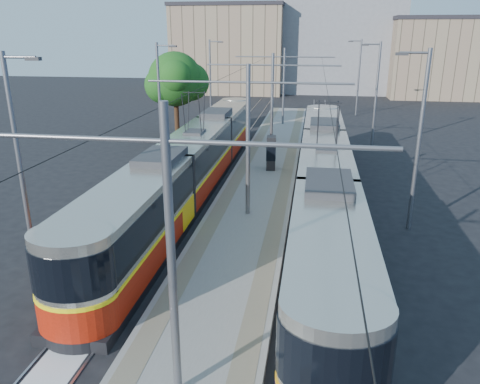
# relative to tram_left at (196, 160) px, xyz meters

# --- Properties ---
(ground) EXTENTS (160.00, 160.00, 0.00)m
(ground) POSITION_rel_tram_left_xyz_m (3.60, -12.18, -1.71)
(ground) COLOR black
(ground) RESTS_ON ground
(platform) EXTENTS (4.00, 50.00, 0.30)m
(platform) POSITION_rel_tram_left_xyz_m (3.60, 4.82, -1.56)
(platform) COLOR gray
(platform) RESTS_ON ground
(tactile_strip_left) EXTENTS (0.70, 50.00, 0.01)m
(tactile_strip_left) POSITION_rel_tram_left_xyz_m (2.15, 4.82, -1.40)
(tactile_strip_left) COLOR gray
(tactile_strip_left) RESTS_ON platform
(tactile_strip_right) EXTENTS (0.70, 50.00, 0.01)m
(tactile_strip_right) POSITION_rel_tram_left_xyz_m (5.05, 4.82, -1.40)
(tactile_strip_right) COLOR gray
(tactile_strip_right) RESTS_ON platform
(rails) EXTENTS (8.71, 70.00, 0.03)m
(rails) POSITION_rel_tram_left_xyz_m (3.60, 4.82, -1.69)
(rails) COLOR gray
(rails) RESTS_ON ground
(track_arrow) EXTENTS (1.20, 5.00, 0.01)m
(track_arrow) POSITION_rel_tram_left_xyz_m (0.00, -15.18, -1.70)
(track_arrow) COLOR silver
(track_arrow) RESTS_ON ground
(tram_left) EXTENTS (2.43, 30.12, 5.50)m
(tram_left) POSITION_rel_tram_left_xyz_m (0.00, 0.00, 0.00)
(tram_left) COLOR black
(tram_left) RESTS_ON ground
(tram_right) EXTENTS (2.43, 29.44, 5.50)m
(tram_right) POSITION_rel_tram_left_xyz_m (7.20, -2.87, 0.15)
(tram_right) COLOR black
(tram_right) RESTS_ON ground
(catenary) EXTENTS (9.20, 70.00, 7.00)m
(catenary) POSITION_rel_tram_left_xyz_m (3.60, 1.97, 2.82)
(catenary) COLOR slate
(catenary) RESTS_ON platform
(street_lamps) EXTENTS (15.18, 38.22, 8.00)m
(street_lamps) POSITION_rel_tram_left_xyz_m (3.60, 8.82, 2.47)
(street_lamps) COLOR slate
(street_lamps) RESTS_ON ground
(shelter) EXTENTS (0.65, 1.00, 2.12)m
(shelter) POSITION_rel_tram_left_xyz_m (3.98, 3.76, -0.29)
(shelter) COLOR black
(shelter) RESTS_ON platform
(tree) EXTENTS (4.94, 4.57, 7.18)m
(tree) POSITION_rel_tram_left_xyz_m (-4.75, 13.68, 3.15)
(tree) COLOR #382314
(tree) RESTS_ON ground
(building_left) EXTENTS (16.32, 12.24, 12.69)m
(building_left) POSITION_rel_tram_left_xyz_m (-6.40, 47.82, 4.65)
(building_left) COLOR gray
(building_left) RESTS_ON ground
(building_centre) EXTENTS (18.36, 14.28, 16.90)m
(building_centre) POSITION_rel_tram_left_xyz_m (9.60, 51.82, 6.75)
(building_centre) COLOR gray
(building_centre) RESTS_ON ground
(building_right) EXTENTS (14.28, 10.20, 10.77)m
(building_right) POSITION_rel_tram_left_xyz_m (23.60, 45.82, 3.69)
(building_right) COLOR gray
(building_right) RESTS_ON ground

